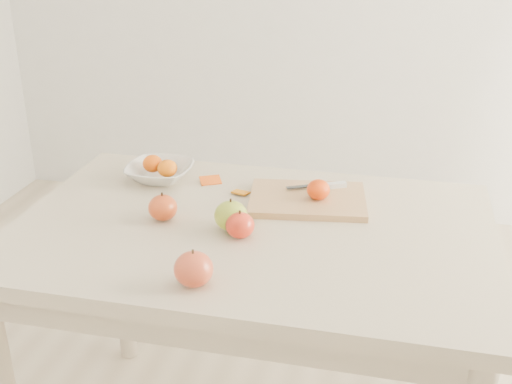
# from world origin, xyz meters

# --- Properties ---
(table) EXTENTS (1.20, 0.80, 0.75)m
(table) POSITION_xyz_m (0.00, 0.00, 0.65)
(table) COLOR #C1B092
(table) RESTS_ON ground
(cutting_board) EXTENTS (0.34, 0.27, 0.02)m
(cutting_board) POSITION_xyz_m (0.12, 0.17, 0.76)
(cutting_board) COLOR tan
(cutting_board) RESTS_ON table
(board_tangerine) EXTENTS (0.06, 0.06, 0.05)m
(board_tangerine) POSITION_xyz_m (0.15, 0.16, 0.80)
(board_tangerine) COLOR #CA3B07
(board_tangerine) RESTS_ON cutting_board
(fruit_bowl) EXTENTS (0.19, 0.19, 0.05)m
(fruit_bowl) POSITION_xyz_m (-0.33, 0.23, 0.77)
(fruit_bowl) COLOR silver
(fruit_bowl) RESTS_ON table
(bowl_tangerine_near) EXTENTS (0.06, 0.06, 0.05)m
(bowl_tangerine_near) POSITION_xyz_m (-0.36, 0.24, 0.79)
(bowl_tangerine_near) COLOR #E15C07
(bowl_tangerine_near) RESTS_ON fruit_bowl
(bowl_tangerine_far) EXTENTS (0.06, 0.06, 0.05)m
(bowl_tangerine_far) POSITION_xyz_m (-0.30, 0.21, 0.79)
(bowl_tangerine_far) COLOR #D95A07
(bowl_tangerine_far) RESTS_ON fruit_bowl
(orange_peel_a) EXTENTS (0.07, 0.07, 0.01)m
(orange_peel_a) POSITION_xyz_m (-0.18, 0.24, 0.75)
(orange_peel_a) COLOR #DA500F
(orange_peel_a) RESTS_ON table
(orange_peel_b) EXTENTS (0.05, 0.04, 0.01)m
(orange_peel_b) POSITION_xyz_m (-0.08, 0.18, 0.75)
(orange_peel_b) COLOR orange
(orange_peel_b) RESTS_ON table
(paring_knife) EXTENTS (0.16, 0.08, 0.01)m
(paring_knife) POSITION_xyz_m (0.16, 0.24, 0.78)
(paring_knife) COLOR silver
(paring_knife) RESTS_ON cutting_board
(apple_green) EXTENTS (0.08, 0.08, 0.07)m
(apple_green) POSITION_xyz_m (-0.04, -0.03, 0.79)
(apple_green) COLOR olive
(apple_green) RESTS_ON table
(apple_red_e) EXTENTS (0.07, 0.07, 0.06)m
(apple_red_e) POSITION_xyz_m (-0.01, -0.07, 0.78)
(apple_red_e) COLOR #920307
(apple_red_e) RESTS_ON table
(apple_red_b) EXTENTS (0.07, 0.07, 0.07)m
(apple_red_b) POSITION_xyz_m (-0.23, -0.02, 0.78)
(apple_red_b) COLOR maroon
(apple_red_b) RESTS_ON table
(apple_red_c) EXTENTS (0.08, 0.08, 0.08)m
(apple_red_c) POSITION_xyz_m (-0.05, -0.30, 0.79)
(apple_red_c) COLOR maroon
(apple_red_c) RESTS_ON table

